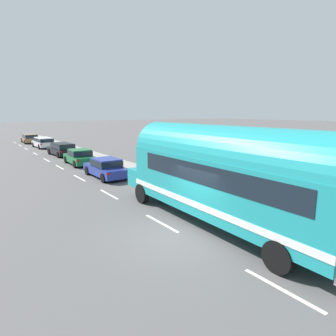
{
  "coord_description": "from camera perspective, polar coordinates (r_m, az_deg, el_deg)",
  "views": [
    {
      "loc": [
        -6.52,
        -8.35,
        4.63
      ],
      "look_at": [
        1.71,
        3.45,
        1.89
      ],
      "focal_mm": 31.48,
      "sensor_mm": 36.0,
      "label": 1
    }
  ],
  "objects": [
    {
      "name": "painted_bus",
      "position": [
        11.64,
        12.05,
        -1.0
      ],
      "size": [
        2.77,
        12.71,
        4.12
      ],
      "color": "teal",
      "rests_on": "ground"
    },
    {
      "name": "car_third",
      "position": [
        33.63,
        -19.83,
        3.59
      ],
      "size": [
        2.04,
        4.72,
        1.37
      ],
      "color": "black",
      "rests_on": "ground"
    },
    {
      "name": "car_fifth",
      "position": [
        49.47,
        -25.19,
        5.33
      ],
      "size": [
        2.11,
        4.74,
        1.37
      ],
      "color": "olive",
      "rests_on": "ground"
    },
    {
      "name": "ground_plane",
      "position": [
        11.56,
        2.9,
        -12.84
      ],
      "size": [
        300.0,
        300.0,
        0.0
      ],
      "primitive_type": "plane",
      "color": "#565454"
    },
    {
      "name": "sidewalk_slab",
      "position": [
        22.02,
        -3.21,
        -1.16
      ],
      "size": [
        2.09,
        90.0,
        0.15
      ],
      "primitive_type": "cube",
      "color": "gray",
      "rests_on": "ground"
    },
    {
      "name": "lane_markings",
      "position": [
        23.39,
        -11.17,
        -0.82
      ],
      "size": [
        3.86,
        80.0,
        0.01
      ],
      "color": "silver",
      "rests_on": "ground"
    },
    {
      "name": "car_fourth",
      "position": [
        41.96,
        -22.98,
        4.7
      ],
      "size": [
        2.05,
        4.61,
        1.37
      ],
      "color": "white",
      "rests_on": "ground"
    },
    {
      "name": "car_lead",
      "position": [
        21.58,
        -11.9,
        0.16
      ],
      "size": [
        1.89,
        4.5,
        1.37
      ],
      "color": "navy",
      "rests_on": "ground"
    },
    {
      "name": "car_second",
      "position": [
        27.44,
        -16.7,
        2.17
      ],
      "size": [
        2.03,
        4.41,
        1.37
      ],
      "color": "#196633",
      "rests_on": "ground"
    }
  ]
}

